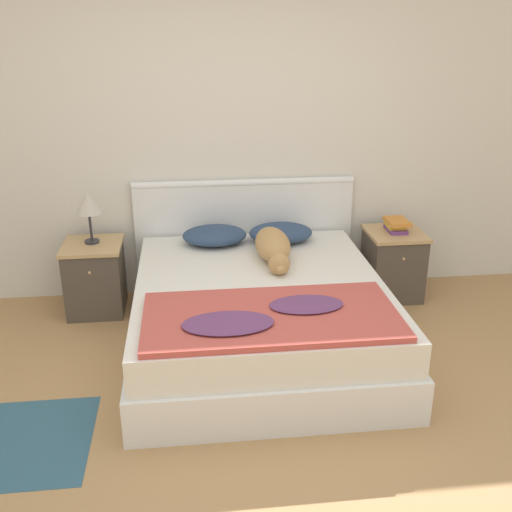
% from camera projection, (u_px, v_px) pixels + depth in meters
% --- Properties ---
extents(ground_plane, '(16.00, 16.00, 0.00)m').
position_uv_depth(ground_plane, '(269.00, 448.00, 3.22)').
color(ground_plane, tan).
extents(wall_back, '(9.00, 0.06, 2.55)m').
position_uv_depth(wall_back, '(233.00, 138.00, 4.72)').
color(wall_back, silver).
rests_on(wall_back, ground_plane).
extents(bed, '(1.70, 1.96, 0.52)m').
position_uv_depth(bed, '(259.00, 316.00, 4.10)').
color(bed, white).
rests_on(bed, ground_plane).
extents(headboard, '(1.78, 0.06, 0.96)m').
position_uv_depth(headboard, '(245.00, 233.00, 4.94)').
color(headboard, white).
rests_on(headboard, ground_plane).
extents(nightstand_left, '(0.45, 0.47, 0.56)m').
position_uv_depth(nightstand_left, '(95.00, 277.00, 4.65)').
color(nightstand_left, '#4C4238').
rests_on(nightstand_left, ground_plane).
extents(nightstand_right, '(0.45, 0.47, 0.56)m').
position_uv_depth(nightstand_right, '(393.00, 264.00, 4.91)').
color(nightstand_right, '#4C4238').
rests_on(nightstand_right, ground_plane).
extents(pillow_left, '(0.50, 0.37, 0.14)m').
position_uv_depth(pillow_left, '(215.00, 235.00, 4.64)').
color(pillow_left, navy).
rests_on(pillow_left, bed).
extents(pillow_right, '(0.50, 0.37, 0.14)m').
position_uv_depth(pillow_right, '(281.00, 233.00, 4.70)').
color(pillow_right, navy).
rests_on(pillow_right, bed).
extents(quilt, '(1.48, 0.75, 0.07)m').
position_uv_depth(quilt, '(269.00, 316.00, 3.47)').
color(quilt, '#BC4C42').
rests_on(quilt, bed).
extents(dog, '(0.25, 0.77, 0.21)m').
position_uv_depth(dog, '(273.00, 247.00, 4.34)').
color(dog, tan).
rests_on(dog, bed).
extents(book_stack, '(0.17, 0.24, 0.10)m').
position_uv_depth(book_stack, '(396.00, 225.00, 4.81)').
color(book_stack, '#703D7F').
rests_on(book_stack, nightstand_right).
extents(table_lamp, '(0.20, 0.20, 0.39)m').
position_uv_depth(table_lamp, '(88.00, 205.00, 4.46)').
color(table_lamp, '#2D2D33').
rests_on(table_lamp, nightstand_left).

